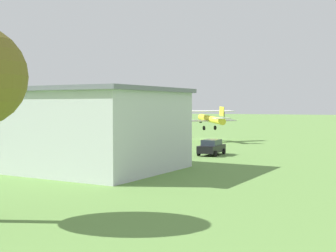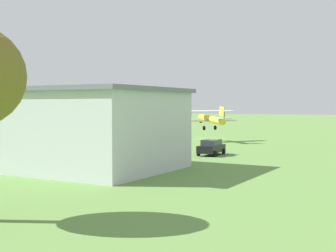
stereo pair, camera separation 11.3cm
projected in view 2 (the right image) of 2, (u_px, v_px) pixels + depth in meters
name	position (u px, v px, depth m)	size (l,w,h in m)	color
ground_plane	(206.00, 139.00, 75.16)	(400.00, 400.00, 0.00)	#608C42
hangar	(23.00, 127.00, 43.40)	(30.28, 13.99, 6.84)	silver
biplane	(210.00, 118.00, 68.95)	(7.75, 8.24, 3.52)	yellow
car_black	(211.00, 147.00, 50.71)	(2.09, 4.13, 1.70)	black
car_silver	(17.00, 139.00, 62.37)	(2.20, 4.43, 1.73)	#B7B7BC
person_beside_truck	(63.00, 138.00, 65.49)	(0.49, 0.49, 1.54)	#B23333
person_crossing_taxiway	(143.00, 142.00, 58.31)	(0.43, 0.43, 1.75)	orange
windsock	(151.00, 104.00, 78.65)	(1.06, 1.30, 6.47)	silver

